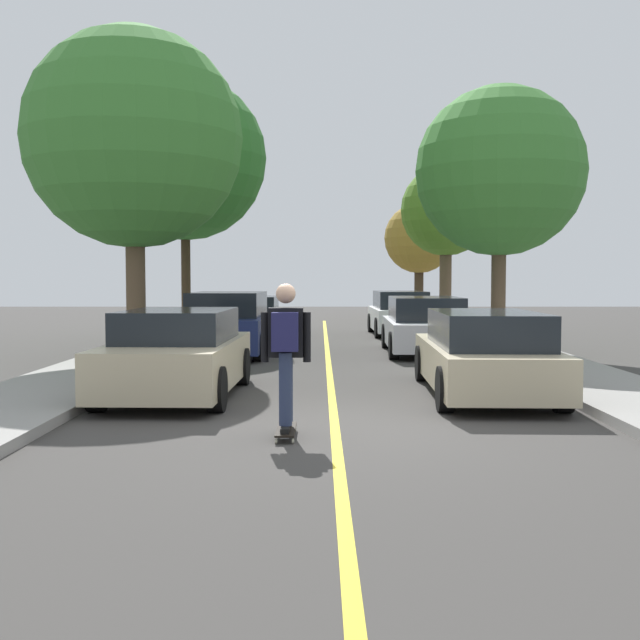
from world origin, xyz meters
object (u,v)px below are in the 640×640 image
Objects in this scene: parked_car_right_nearest at (484,354)px; street_tree_left_nearest at (133,139)px; street_tree_right_nearest at (499,172)px; street_tree_right_near at (446,212)px; parked_car_right_far at (399,313)px; street_tree_right_far at (419,239)px; street_tree_left_near at (184,159)px; parked_car_right_near at (425,326)px; parked_car_left_nearest at (177,354)px; parked_car_left_far at (251,316)px; skateboarder at (285,347)px; parked_car_left_near at (228,324)px; skateboard at (286,430)px.

street_tree_left_nearest reaches higher than parked_car_right_nearest.
street_tree_right_near is (-0.00, 7.79, -0.27)m from street_tree_right_nearest.
street_tree_right_far reaches higher than parked_car_right_far.
street_tree_left_nearest is 6.14m from street_tree_left_near.
street_tree_right_nearest is 7.80m from street_tree_right_near.
street_tree_left_near is (-6.54, 3.71, 4.65)m from parked_car_right_near.
parked_car_right_nearest is (4.82, 0.12, -0.01)m from parked_car_left_nearest.
parked_car_left_far is at bearing -177.24° from parked_car_right_far.
skateboarder reaches higher than parked_car_right_nearest.
parked_car_right_far is 0.74× the size of street_tree_right_near.
parked_car_right_near is at bearing -96.75° from street_tree_right_far.
parked_car_left_near is 0.87× the size of street_tree_right_far.
parked_car_right_nearest is 8.87m from street_tree_left_nearest.
street_tree_left_nearest is 18.88m from street_tree_right_far.
parked_car_right_near is 14.90m from street_tree_right_far.
parked_car_right_far is at bearing 79.38° from skateboard.
parked_car_right_far is at bearing 105.15° from street_tree_right_nearest.
parked_car_right_nearest is at bearing 46.69° from skateboard.
parked_car_right_near is at bearing 73.26° from skateboarder.
street_tree_left_nearest is (-6.54, -8.46, 4.08)m from parked_car_right_far.
street_tree_right_nearest reaches higher than parked_car_right_far.
parked_car_right_near is (4.82, 6.86, 0.02)m from parked_car_left_nearest.
parked_car_right_far is 8.35m from street_tree_left_near.
street_tree_left_near is at bearing -160.32° from parked_car_right_far.
skateboard is (3.55, -13.62, -5.24)m from street_tree_left_near.
parked_car_left_nearest is 12.67m from parked_car_left_far.
skateboard is at bearing -105.15° from street_tree_right_near.
parked_car_left_near is 0.57× the size of street_tree_left_near.
skateboard is at bearing -79.18° from parked_car_left_near.
street_tree_right_far is (8.26, 16.93, -1.23)m from street_tree_left_nearest.
street_tree_right_far is at bearing 83.25° from parked_car_right_near.
parked_car_right_nearest is 13.19m from street_tree_left_near.
street_tree_left_nearest reaches higher than parked_car_right_far.
parked_car_right_nearest is (4.82, -6.41, -0.09)m from parked_car_left_near.
parked_car_right_nearest is at bearing -90.01° from parked_car_right_far.
parked_car_right_nearest is 0.94× the size of street_tree_right_far.
parked_car_left_nearest is 0.66× the size of street_tree_right_nearest.
parked_car_left_far is 4.83m from parked_car_right_far.
parked_car_right_far is at bearing 79.40° from skateboarder.
street_tree_right_nearest is 1.27× the size of street_tree_right_far.
parked_car_right_nearest is 0.84× the size of street_tree_right_near.
skateboard is (-4.71, -24.44, -3.47)m from street_tree_right_far.
skateboard is at bearing -64.70° from street_tree_left_nearest.
street_tree_right_nearest reaches higher than parked_car_left_nearest.
street_tree_right_nearest is (1.72, -0.30, 3.72)m from parked_car_right_near.
parked_car_right_far is 0.65× the size of street_tree_right_nearest.
street_tree_right_far reaches higher than parked_car_left_near.
street_tree_left_near is (-6.54, -2.34, 4.62)m from parked_car_right_far.
parked_car_left_near is at bearing 100.78° from skateboarder.
parked_car_left_near is at bearing 50.29° from street_tree_left_nearest.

